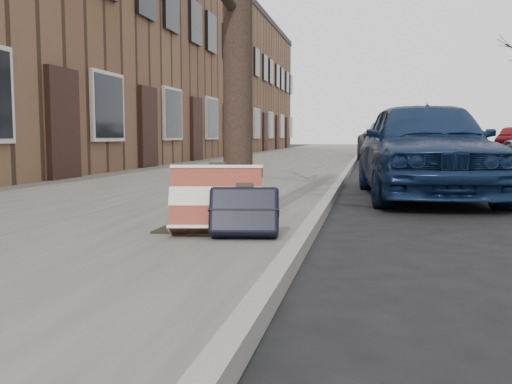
% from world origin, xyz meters
% --- Properties ---
extents(ground, '(120.00, 120.00, 0.00)m').
position_xyz_m(ground, '(0.00, 0.00, 0.00)').
color(ground, black).
rests_on(ground, ground).
extents(near_sidewalk, '(5.00, 70.00, 0.12)m').
position_xyz_m(near_sidewalk, '(-3.70, 15.00, 0.06)').
color(near_sidewalk, slate).
rests_on(near_sidewalk, ground).
extents(house_near, '(6.80, 40.00, 7.00)m').
position_xyz_m(house_near, '(-9.60, 16.00, 3.50)').
color(house_near, brown).
rests_on(house_near, ground).
extents(dirt_patch, '(0.85, 0.85, 0.02)m').
position_xyz_m(dirt_patch, '(-2.00, 1.20, 0.13)').
color(dirt_patch, black).
rests_on(dirt_patch, near_sidewalk).
extents(suitcase_red, '(0.75, 0.50, 0.54)m').
position_xyz_m(suitcase_red, '(-1.89, 0.82, 0.39)').
color(suitcase_red, maroon).
rests_on(suitcase_red, near_sidewalk).
extents(suitcase_navy, '(0.56, 0.38, 0.41)m').
position_xyz_m(suitcase_navy, '(-1.65, 0.72, 0.32)').
color(suitcase_navy, black).
rests_on(suitcase_navy, near_sidewalk).
extents(car_near_front, '(2.03, 4.34, 1.44)m').
position_xyz_m(car_near_front, '(0.02, 5.13, 0.72)').
color(car_near_front, '#102244').
rests_on(car_near_front, ground).
extents(car_near_mid, '(1.81, 4.07, 1.30)m').
position_xyz_m(car_near_mid, '(0.05, 14.28, 0.65)').
color(car_near_mid, '#9EA1A5').
rests_on(car_near_mid, ground).
extents(car_near_back, '(2.61, 5.37, 1.47)m').
position_xyz_m(car_near_back, '(0.07, 19.66, 0.74)').
color(car_near_back, '#3D3D42').
rests_on(car_near_back, ground).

